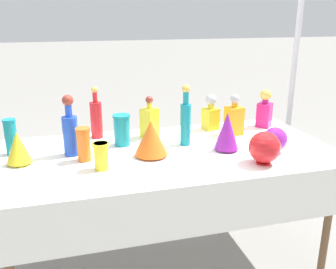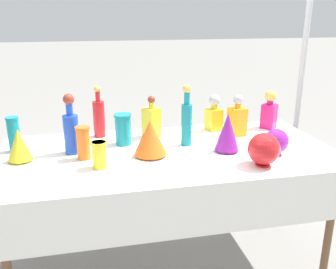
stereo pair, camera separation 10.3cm
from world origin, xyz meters
The scene contains 20 objects.
ground_plane centered at (0.00, 0.00, 0.00)m, with size 40.00×40.00×0.00m, color gray.
display_table centered at (0.00, -0.03, 0.70)m, with size 1.91×0.93×0.76m.
tall_bottle_0 centered at (-0.37, 0.36, 0.89)m, with size 0.07×0.07×0.33m.
tall_bottle_1 centered at (-0.53, 0.08, 0.90)m, with size 0.08×0.08×0.34m.
tall_bottle_2 centered at (0.13, 0.08, 0.92)m, with size 0.06×0.06×0.37m.
square_decanter_0 centered at (-0.05, 0.27, 0.87)m, with size 0.12×0.12×0.27m.
square_decanter_1 centered at (0.50, 0.20, 0.87)m, with size 0.11×0.11×0.27m.
square_decanter_2 centered at (0.77, 0.29, 0.88)m, with size 0.13×0.13×0.26m.
square_decanter_3 centered at (0.39, 0.33, 0.87)m, with size 0.11×0.11×0.24m.
slender_vase_0 centered at (-0.39, -0.17, 0.84)m, with size 0.09×0.09×0.14m.
slender_vase_1 centered at (-0.85, 0.18, 0.87)m, with size 0.07×0.07×0.20m.
slender_vase_2 centered at (-0.24, 0.17, 0.86)m, with size 0.11×0.11×0.19m.
slender_vase_3 centered at (-0.47, -0.02, 0.86)m, with size 0.08×0.08×0.18m.
fluted_vase_0 centered at (-0.11, -0.05, 0.87)m, with size 0.19×0.19×0.20m.
fluted_vase_1 centered at (-0.80, 0.02, 0.85)m, with size 0.13×0.13×0.18m.
fluted_vase_2 centered at (0.33, -0.07, 0.88)m, with size 0.14×0.14×0.23m.
round_bowl_0 centered at (0.58, -0.17, 0.84)m, with size 0.14×0.14×0.15m.
round_bowl_1 centered at (0.44, -0.31, 0.85)m, with size 0.17×0.17×0.17m.
price_tag_left centered at (-0.17, -0.39, 0.78)m, with size 0.05×0.01×0.03m, color white.
canopy_pole centered at (1.19, 0.63, 1.06)m, with size 0.18×0.18×2.66m.
Camera 2 is at (-0.43, -1.97, 1.52)m, focal length 40.00 mm.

